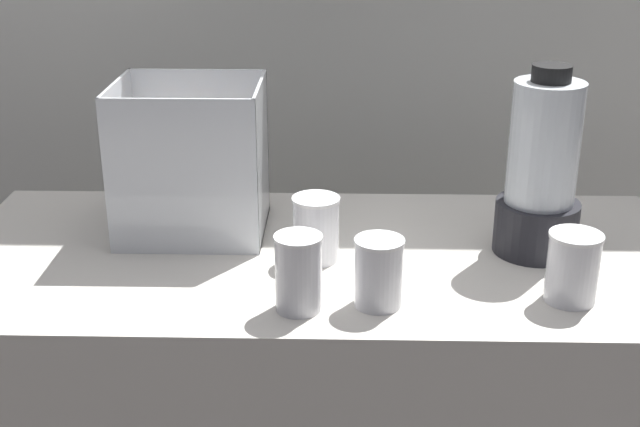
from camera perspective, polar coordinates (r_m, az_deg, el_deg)
The scene contains 7 objects.
back_wall_unit at distance 2.24m, azimuth 0.66°, elevation 14.16°, with size 2.60×0.24×2.50m.
carrot_display_bin at distance 1.69m, azimuth -8.62°, elevation 1.91°, with size 0.28×0.25×0.30m.
blender_pitcher at distance 1.60m, azimuth 14.68°, elevation 2.45°, with size 0.16×0.16×0.36m.
juice_cup_pomegranate_far_left at distance 1.37m, azimuth -1.46°, elevation -4.24°, with size 0.08×0.08×0.13m.
juice_cup_orange_left at distance 1.55m, azimuth -0.27°, elevation -1.32°, with size 0.09×0.09×0.12m.
juice_cup_beet_middle at distance 1.39m, azimuth 3.97°, elevation -4.23°, with size 0.08×0.08×0.12m.
juice_cup_mango_right at distance 1.47m, azimuth 16.65°, elevation -3.69°, with size 0.09×0.09×0.12m.
Camera 1 is at (0.04, -1.45, 1.57)m, focal length 47.45 mm.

